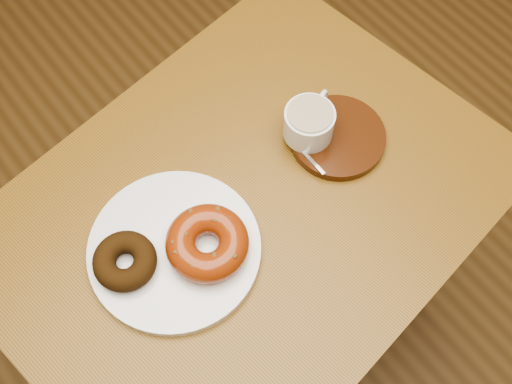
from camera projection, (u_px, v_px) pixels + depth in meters
ground at (313, 271)px, 1.73m from camera, size 6.00×6.00×0.00m
cafe_table at (247, 235)px, 1.10m from camera, size 0.87×0.70×0.75m
donut_plate at (175, 250)px, 0.95m from camera, size 0.27×0.27×0.02m
donut_cinnamon at (125, 261)px, 0.92m from camera, size 0.13×0.13×0.03m
donut_caramel at (207, 243)px, 0.92m from camera, size 0.15×0.15×0.05m
saucer at (337, 137)px, 1.04m from camera, size 0.18×0.18×0.02m
coffee_cup at (309, 122)px, 1.01m from camera, size 0.10×0.08×0.06m
teaspoon at (296, 144)px, 1.02m from camera, size 0.02×0.09×0.01m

